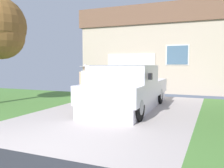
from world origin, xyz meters
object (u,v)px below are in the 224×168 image
at_px(pickup_truck, 126,89).
at_px(house_with_garage, 163,51).
at_px(handbag, 84,108).
at_px(wheeled_trash_bin, 92,84).
at_px(person_with_hat, 85,83).

distance_m(pickup_truck, house_with_garage, 8.05).
bearing_deg(handbag, house_with_garage, 83.50).
bearing_deg(pickup_truck, handbag, 34.02).
relative_size(pickup_truck, wheeled_trash_bin, 5.02).
bearing_deg(house_with_garage, person_with_hat, -97.48).
bearing_deg(pickup_truck, person_with_hat, 21.00).
height_order(pickup_truck, person_with_hat, person_with_hat).
bearing_deg(person_with_hat, wheeled_trash_bin, 108.92).
relative_size(handbag, wheeled_trash_bin, 0.41).
height_order(person_with_hat, wheeled_trash_bin, person_with_hat).
bearing_deg(wheeled_trash_bin, handbag, -65.47).
bearing_deg(house_with_garage, pickup_truck, -88.27).
relative_size(handbag, house_with_garage, 0.05).
distance_m(pickup_truck, wheeled_trash_bin, 5.00).
bearing_deg(house_with_garage, wheeled_trash_bin, -126.91).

